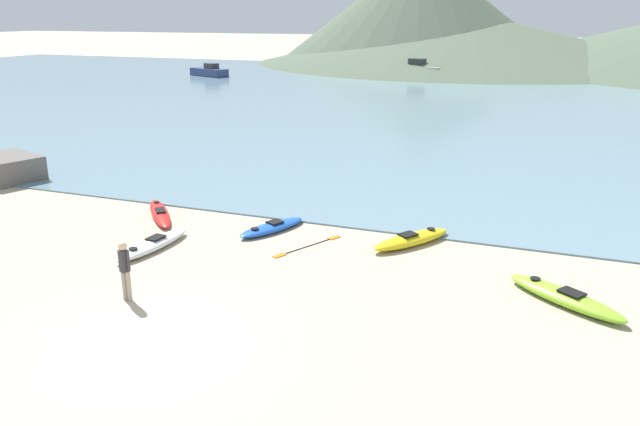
{
  "coord_description": "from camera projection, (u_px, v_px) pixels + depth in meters",
  "views": [
    {
      "loc": [
        7.93,
        -10.2,
        7.11
      ],
      "look_at": [
        0.61,
        9.02,
        0.5
      ],
      "focal_mm": 35.0,
      "sensor_mm": 36.0,
      "label": 1
    }
  ],
  "objects": [
    {
      "name": "far_hill_midleft",
      "position": [
        469.0,
        38.0,
        92.7
      ],
      "size": [
        63.23,
        63.23,
        7.11
      ],
      "primitive_type": "cone",
      "color": "#4C5B47",
      "rests_on": "ground_plane"
    },
    {
      "name": "bay_water",
      "position": [
        460.0,
        100.0,
        53.25
      ],
      "size": [
        160.0,
        70.0,
        0.06
      ],
      "primitive_type": "cube",
      "color": "slate",
      "rests_on": "ground_plane"
    },
    {
      "name": "far_hill_left",
      "position": [
        421.0,
        6.0,
        95.51
      ],
      "size": [
        43.6,
        43.6,
        16.24
      ],
      "primitive_type": "cone",
      "color": "#4C5B47",
      "rests_on": "ground_plane"
    },
    {
      "name": "ground_plane",
      "position": [
        151.0,
        346.0,
        13.94
      ],
      "size": [
        400.0,
        400.0,
        0.0
      ],
      "primitive_type": "plane",
      "color": "tan"
    },
    {
      "name": "moored_boat_1",
      "position": [
        209.0,
        72.0,
        72.8
      ],
      "size": [
        5.44,
        3.65,
        1.5
      ],
      "color": "navy",
      "rests_on": "bay_water"
    },
    {
      "name": "loose_paddle",
      "position": [
        308.0,
        246.0,
        19.88
      ],
      "size": [
        1.39,
        2.57,
        0.03
      ],
      "color": "black",
      "rests_on": "ground_plane"
    },
    {
      "name": "kayak_on_sand_4",
      "position": [
        565.0,
        297.0,
        15.95
      ],
      "size": [
        3.22,
        2.56,
        0.4
      ],
      "color": "#8CCC2D",
      "rests_on": "ground_plane"
    },
    {
      "name": "kayak_on_sand_2",
      "position": [
        272.0,
        227.0,
        21.28
      ],
      "size": [
        1.81,
        2.82,
        0.32
      ],
      "color": "blue",
      "rests_on": "ground_plane"
    },
    {
      "name": "kayak_on_sand_0",
      "position": [
        153.0,
        244.0,
        19.64
      ],
      "size": [
        1.02,
        3.24,
        0.36
      ],
      "color": "white",
      "rests_on": "ground_plane"
    },
    {
      "name": "person_near_foreground",
      "position": [
        125.0,
        267.0,
        15.92
      ],
      "size": [
        0.32,
        0.27,
        1.61
      ],
      "color": "gray",
      "rests_on": "ground_plane"
    },
    {
      "name": "shoreline_rock",
      "position": [
        8.0,
        168.0,
        27.69
      ],
      "size": [
        3.43,
        3.05,
        1.08
      ],
      "primitive_type": "cube",
      "rotation": [
        0.0,
        0.0,
        2.8
      ],
      "color": "#605B56",
      "rests_on": "ground_plane"
    },
    {
      "name": "kayak_on_sand_1",
      "position": [
        160.0,
        213.0,
        22.75
      ],
      "size": [
        2.77,
        3.02,
        0.33
      ],
      "color": "red",
      "rests_on": "ground_plane"
    },
    {
      "name": "kayak_on_sand_3",
      "position": [
        411.0,
        239.0,
        20.02
      ],
      "size": [
        2.38,
        3.03,
        0.41
      ],
      "color": "yellow",
      "rests_on": "ground_plane"
    },
    {
      "name": "moored_boat_0",
      "position": [
        420.0,
        70.0,
        72.19
      ],
      "size": [
        6.11,
        4.09,
        2.03
      ],
      "color": "#B2B2B7",
      "rests_on": "bay_water"
    }
  ]
}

